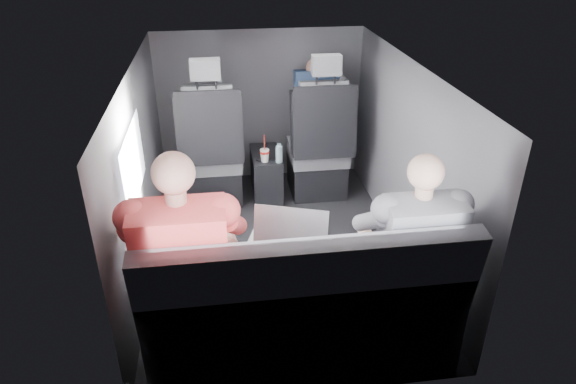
{
  "coord_description": "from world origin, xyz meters",
  "views": [
    {
      "loc": [
        -0.37,
        -3.1,
        2.15
      ],
      "look_at": [
        0.06,
        -0.05,
        0.51
      ],
      "focal_mm": 32.0,
      "sensor_mm": 36.0,
      "label": 1
    }
  ],
  "objects": [
    {
      "name": "laptop_white",
      "position": [
        -0.6,
        -0.81,
        0.64
      ],
      "size": [
        0.44,
        0.48,
        0.27
      ],
      "color": "silver",
      "rests_on": "passenger_rear_left"
    },
    {
      "name": "floor",
      "position": [
        0.0,
        0.0,
        0.0
      ],
      "size": [
        2.6,
        2.6,
        0.0
      ],
      "primitive_type": "plane",
      "color": "black",
      "rests_on": "ground"
    },
    {
      "name": "panel_left",
      "position": [
        -0.9,
        0.0,
        0.68
      ],
      "size": [
        0.02,
        2.6,
        1.35
      ],
      "primitive_type": "cube",
      "color": "#56565B",
      "rests_on": "floor"
    },
    {
      "name": "laptop_black",
      "position": [
        0.6,
        -0.81,
        0.63
      ],
      "size": [
        0.41,
        0.45,
        0.24
      ],
      "color": "black",
      "rests_on": "passenger_rear_right"
    },
    {
      "name": "water_bottle",
      "position": [
        0.09,
        0.69,
        0.47
      ],
      "size": [
        0.06,
        0.06,
        0.16
      ],
      "color": "#A0C2D9",
      "rests_on": "center_console"
    },
    {
      "name": "laptop_silver",
      "position": [
        -0.05,
        -0.78,
        0.64
      ],
      "size": [
        0.45,
        0.46,
        0.27
      ],
      "color": "#B6B6BB",
      "rests_on": "rear_bench"
    },
    {
      "name": "center_console",
      "position": [
        0.0,
        0.88,
        0.2
      ],
      "size": [
        0.24,
        0.48,
        0.41
      ],
      "color": "black",
      "rests_on": "floor"
    },
    {
      "name": "side_window",
      "position": [
        -0.88,
        -0.3,
        0.9
      ],
      "size": [
        0.02,
        0.75,
        0.42
      ],
      "primitive_type": "cube",
      "color": "white",
      "rests_on": "panel_left"
    },
    {
      "name": "panel_back",
      "position": [
        0.0,
        -1.3,
        0.68
      ],
      "size": [
        1.8,
        0.02,
        1.35
      ],
      "primitive_type": "cube",
      "color": "#56565B",
      "rests_on": "floor"
    },
    {
      "name": "passenger_rear_right",
      "position": [
        0.56,
        -0.97,
        0.62
      ],
      "size": [
        0.49,
        0.61,
        1.21
      ],
      "color": "navy",
      "rests_on": "rear_bench"
    },
    {
      "name": "panel_front",
      "position": [
        0.0,
        1.3,
        0.68
      ],
      "size": [
        1.8,
        0.02,
        1.35
      ],
      "primitive_type": "cube",
      "color": "#56565B",
      "rests_on": "floor"
    },
    {
      "name": "front_seat_right",
      "position": [
        0.45,
        0.84,
        0.4
      ],
      "size": [
        0.52,
        0.58,
        1.26
      ],
      "color": "black",
      "rests_on": "floor"
    },
    {
      "name": "passenger_rear_left",
      "position": [
        -0.58,
        -0.97,
        0.65
      ],
      "size": [
        0.54,
        0.65,
        1.29
      ],
      "color": "#37373C",
      "rests_on": "rear_bench"
    },
    {
      "name": "front_seat_left",
      "position": [
        -0.45,
        0.84,
        0.4
      ],
      "size": [
        0.52,
        0.58,
        1.26
      ],
      "color": "black",
      "rests_on": "floor"
    },
    {
      "name": "soda_cup",
      "position": [
        -0.02,
        0.72,
        0.46
      ],
      "size": [
        0.08,
        0.08,
        0.23
      ],
      "color": "white",
      "rests_on": "center_console"
    },
    {
      "name": "seatbelt",
      "position": [
        0.45,
        0.67,
        0.8
      ],
      "size": [
        0.35,
        0.11,
        0.59
      ],
      "primitive_type": "cube",
      "rotation": [
        -0.14,
        0.49,
        0.0
      ],
      "color": "black",
      "rests_on": "front_seat_right"
    },
    {
      "name": "ceiling",
      "position": [
        0.0,
        0.0,
        1.35
      ],
      "size": [
        2.6,
        2.6,
        0.0
      ],
      "primitive_type": "plane",
      "rotation": [
        3.14,
        0.0,
        0.0
      ],
      "color": "#B2B2AD",
      "rests_on": "panel_back"
    },
    {
      "name": "panel_right",
      "position": [
        0.9,
        0.0,
        0.68
      ],
      "size": [
        0.02,
        2.6,
        1.35
      ],
      "primitive_type": "cube",
      "color": "#56565B",
      "rests_on": "floor"
    },
    {
      "name": "rear_bench",
      "position": [
        0.0,
        -1.06,
        0.31
      ],
      "size": [
        1.6,
        0.57,
        0.92
      ],
      "color": "slate",
      "rests_on": "floor"
    },
    {
      "name": "passenger_front_right",
      "position": [
        0.46,
        1.1,
        0.74
      ],
      "size": [
        0.37,
        0.37,
        0.71
      ],
      "color": "navy",
      "rests_on": "front_seat_right"
    }
  ]
}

